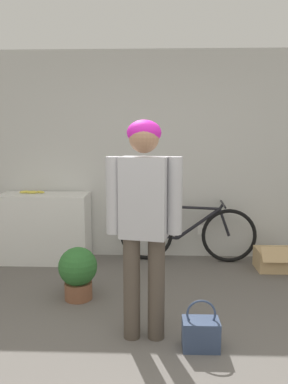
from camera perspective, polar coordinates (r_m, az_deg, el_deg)
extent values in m
cube|color=silver|center=(4.77, 2.26, 5.49)|extent=(8.00, 0.06, 2.60)
cube|color=white|center=(4.92, 8.65, -5.73)|extent=(0.08, 0.01, 0.12)
cube|color=white|center=(4.83, -14.81, -5.28)|extent=(1.08, 0.46, 0.85)
cylinder|color=#4C4238|center=(2.97, -1.88, -14.42)|extent=(0.13, 0.13, 0.81)
cylinder|color=#4C4238|center=(2.97, 1.88, -14.47)|extent=(0.13, 0.13, 0.81)
cube|color=#B2B2B7|center=(2.77, 0.00, -0.87)|extent=(0.38, 0.27, 0.61)
cylinder|color=#B2B2B7|center=(2.78, -4.69, -0.53)|extent=(0.11, 0.11, 0.58)
cylinder|color=#B2B2B7|center=(2.77, 4.71, -0.58)|extent=(0.11, 0.11, 0.58)
sphere|color=#A37556|center=(2.73, 0.00, 8.24)|extent=(0.22, 0.22, 0.22)
ellipsoid|color=#D11EAD|center=(2.74, 0.01, 9.04)|extent=(0.25, 0.23, 0.19)
torus|color=black|center=(4.73, 0.31, -6.38)|extent=(0.67, 0.09, 0.67)
torus|color=black|center=(4.76, 12.82, -6.52)|extent=(0.67, 0.09, 0.67)
cylinder|color=black|center=(4.73, 2.68, -6.72)|extent=(0.40, 0.06, 0.08)
cylinder|color=black|center=(4.68, 2.07, -4.33)|extent=(0.32, 0.05, 0.37)
cylinder|color=black|center=(4.68, 4.46, -4.67)|extent=(0.14, 0.04, 0.41)
cylinder|color=black|center=(4.69, 8.25, -4.82)|extent=(0.54, 0.07, 0.42)
cylinder|color=black|center=(4.64, 7.67, -2.39)|extent=(0.62, 0.07, 0.05)
cylinder|color=black|center=(4.71, 12.14, -4.55)|extent=(0.16, 0.04, 0.35)
cylinder|color=black|center=(4.66, 11.71, -2.18)|extent=(0.07, 0.04, 0.08)
cylinder|color=black|center=(4.66, 11.97, -1.82)|extent=(0.05, 0.46, 0.02)
ellipsoid|color=black|center=(4.63, 3.86, -2.00)|extent=(0.22, 0.09, 0.05)
ellipsoid|color=#EAD64C|center=(4.82, -16.66, -0.01)|extent=(0.15, 0.04, 0.04)
ellipsoid|color=#EAD64C|center=(4.86, -17.69, 0.02)|extent=(0.14, 0.09, 0.03)
ellipsoid|color=#EAD64C|center=(4.80, -15.50, 0.01)|extent=(0.13, 0.09, 0.03)
sphere|color=brown|center=(4.89, -18.22, 0.05)|extent=(0.02, 0.02, 0.02)
cube|color=#334260|center=(2.99, 8.64, -20.64)|extent=(0.27, 0.18, 0.22)
torus|color=#334260|center=(2.91, 8.71, -17.90)|extent=(0.22, 0.02, 0.22)
cube|color=tan|center=(4.72, 19.40, -9.66)|extent=(0.45, 0.34, 0.24)
cube|color=tan|center=(4.53, 20.13, -8.99)|extent=(0.42, 0.12, 0.15)
cylinder|color=brown|center=(3.79, -9.95, -14.55)|extent=(0.27, 0.27, 0.16)
sphere|color=#2D6B2D|center=(3.70, -10.05, -11.11)|extent=(0.37, 0.37, 0.37)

